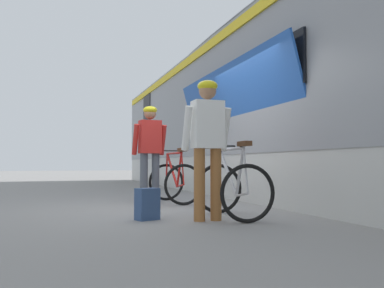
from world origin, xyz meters
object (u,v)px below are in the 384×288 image
Objects in this scene: cyclist_far_in_white at (208,136)px; bicycle_far_silver at (232,187)px; bicycle_near_red at (175,181)px; train_car at (284,107)px; cyclist_near_in_red at (150,145)px; backpack_on_platform at (147,204)px.

bicycle_far_silver is at bearing 20.42° from cyclist_far_in_white.
bicycle_far_silver is (0.11, -2.28, 0.00)m from bicycle_near_red.
train_car reaches higher than bicycle_near_red.
cyclist_near_in_red is 1.60× the size of bicycle_far_silver.
bicycle_near_red is at bearing -165.61° from train_car.
bicycle_near_red is (0.29, 2.43, -0.65)m from cyclist_far_in_white.
train_car is 4.27m from bicycle_far_silver.
cyclist_near_in_red is at bearing 56.40° from backpack_on_platform.
cyclist_near_in_red reaches higher than bicycle_near_red.
bicycle_near_red is 2.73× the size of backpack_on_platform.
bicycle_far_silver is at bearing -131.41° from train_car.
cyclist_near_in_red is 2.50m from bicycle_far_silver.
bicycle_near_red is at bearing 83.25° from cyclist_far_in_white.
cyclist_far_in_white is (-3.03, -3.13, -0.91)m from train_car.
backpack_on_platform is at bearing 171.04° from bicycle_far_silver.
cyclist_near_in_red is 2.50m from cyclist_far_in_white.
cyclist_near_in_red is 1.00× the size of cyclist_far_in_white.
train_car is at bearing 11.16° from cyclist_near_in_red.
cyclist_near_in_red reaches higher than backpack_on_platform.
bicycle_near_red is (0.45, -0.07, -0.65)m from cyclist_near_in_red.
backpack_on_platform is at bearing -142.99° from train_car.
bicycle_far_silver is 2.75× the size of backpack_on_platform.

